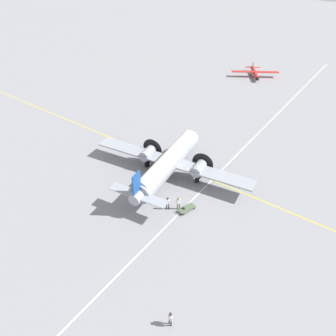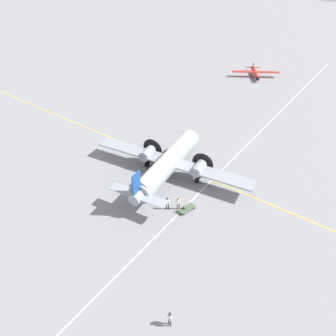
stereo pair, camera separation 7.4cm
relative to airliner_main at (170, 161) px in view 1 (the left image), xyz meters
name	(u,v)px [view 1 (the left image)]	position (x,y,z in m)	size (l,w,h in m)	color
ground_plane	(168,178)	(0.06, -0.43, -2.52)	(300.00, 300.00, 0.00)	gray
apron_line_eastwest	(181,167)	(0.06, 2.67, -2.51)	(120.00, 0.16, 0.01)	gold
apron_line_northsouth	(200,192)	(5.07, -0.43, -2.51)	(0.16, 120.00, 0.01)	silver
airliner_main	(170,161)	(0.00, 0.00, 0.00)	(22.46, 16.54, 5.77)	#9399A3
crew_foreground	(170,318)	(12.01, -16.61, -1.47)	(0.55, 0.34, 1.67)	#2D2D33
passenger_boarding	(178,202)	(4.57, -4.57, -1.43)	(0.42, 0.50, 1.78)	#473D2D
ramp_agent	(168,202)	(3.54, -5.32, -1.44)	(0.47, 0.41, 1.71)	navy
suitcase_near_door	(184,209)	(5.25, -4.46, -2.26)	(0.37, 0.14, 0.55)	#47331E
baggage_cart	(187,208)	(5.48, -4.16, -2.24)	(1.52, 2.36, 0.56)	#4C6047
light_aircraft_distant	(255,73)	(-5.93, 41.13, -1.68)	(9.36, 7.59, 2.01)	#B2231E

